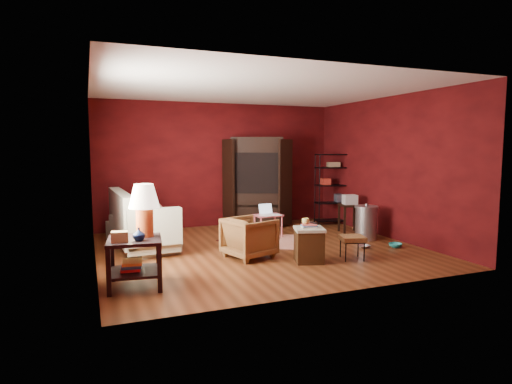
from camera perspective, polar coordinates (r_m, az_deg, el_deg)
room at (r=7.46m, az=0.32°, el=2.91°), size 5.54×5.04×2.84m
sofa at (r=8.07m, az=-15.05°, el=-4.51°), size 1.00×1.93×0.73m
armchair at (r=7.03m, az=-0.89°, el=-5.83°), size 0.85×0.88×0.73m
pet_bowl_steel at (r=7.97m, az=14.23°, el=-6.50°), size 0.22×0.06×0.21m
pet_bowl_turquoise at (r=8.18m, az=18.11°, el=-6.22°), size 0.25×0.14×0.23m
vase at (r=5.58m, az=-15.35°, el=-5.49°), size 0.20×0.20×0.16m
mug at (r=6.74m, az=6.63°, el=-3.77°), size 0.14×0.13×0.12m
side_table at (r=5.76m, az=-15.26°, el=-4.30°), size 0.75×0.75×1.33m
sofa_cushions at (r=8.02m, az=-15.31°, el=-3.89°), size 1.02×2.28×0.93m
hamper at (r=6.83m, az=7.08°, el=-6.91°), size 0.56×0.56×0.63m
footstool at (r=7.09m, az=12.72°, el=-6.14°), size 0.46×0.46×0.38m
rug_round at (r=8.25m, az=4.54°, el=-6.62°), size 1.68×1.68×0.01m
rug_oriental at (r=8.40m, az=-0.94°, el=-6.32°), size 1.26×1.06×0.01m
laptop_desk at (r=8.61m, az=1.61°, el=-3.34°), size 0.55×0.45×0.66m
tv_armoire at (r=9.86m, az=0.18°, el=1.65°), size 1.46×1.22×2.03m
wire_shelving at (r=10.17m, az=10.29°, el=0.83°), size 0.86×0.50×1.65m
small_stand at (r=9.26m, az=12.40°, el=-1.62°), size 0.48×0.48×0.80m
trash_can at (r=8.66m, az=14.45°, el=-3.95°), size 0.54×0.54×0.72m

